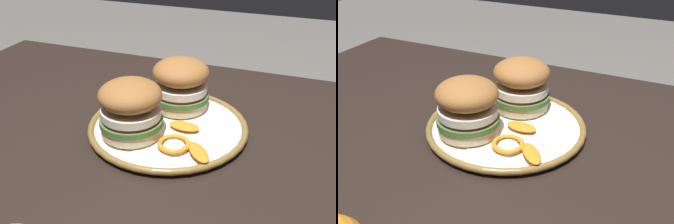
% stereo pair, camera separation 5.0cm
% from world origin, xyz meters
% --- Properties ---
extents(dining_table, '(1.36, 0.82, 0.74)m').
position_xyz_m(dining_table, '(0.00, 0.00, 0.64)').
color(dining_table, black).
rests_on(dining_table, ground).
extents(dinner_plate, '(0.30, 0.30, 0.02)m').
position_xyz_m(dinner_plate, '(-0.07, 0.06, 0.75)').
color(dinner_plate, white).
rests_on(dinner_plate, dining_table).
extents(sandwich_half_left, '(0.14, 0.14, 0.10)m').
position_xyz_m(sandwich_half_left, '(-0.11, 0.00, 0.81)').
color(sandwich_half_left, beige).
rests_on(sandwich_half_left, dinner_plate).
extents(sandwich_half_right, '(0.14, 0.14, 0.10)m').
position_xyz_m(sandwich_half_right, '(-0.07, 0.13, 0.81)').
color(sandwich_half_right, beige).
rests_on(sandwich_half_right, dinner_plate).
extents(orange_peel_curled, '(0.07, 0.07, 0.01)m').
position_xyz_m(orange_peel_curled, '(-0.03, -0.02, 0.77)').
color(orange_peel_curled, orange).
rests_on(orange_peel_curled, dinner_plate).
extents(orange_peel_strip_long, '(0.06, 0.03, 0.01)m').
position_xyz_m(orange_peel_strip_long, '(-0.03, 0.05, 0.77)').
color(orange_peel_strip_long, orange).
rests_on(orange_peel_strip_long, dinner_plate).
extents(orange_peel_strip_short, '(0.06, 0.06, 0.01)m').
position_xyz_m(orange_peel_strip_short, '(0.02, -0.02, 0.77)').
color(orange_peel_strip_short, orange).
rests_on(orange_peel_strip_short, dinner_plate).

